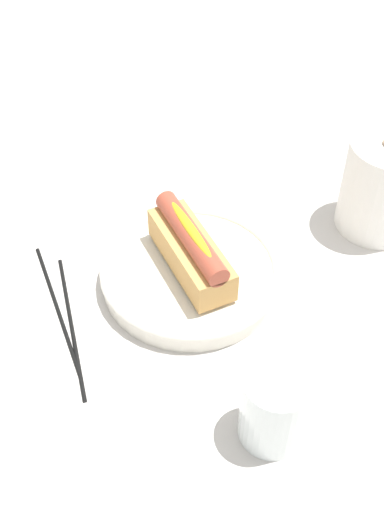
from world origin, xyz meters
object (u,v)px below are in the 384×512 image
object	(u,v)px
serving_bowl	(192,275)
hotdog_front	(192,251)
paper_towel_roll	(384,186)
chopstick_near	(71,323)
chopstick_far	(57,307)
water_glass	(274,410)

from	to	relation	value
serving_bowl	hotdog_front	bearing A→B (deg)	135.00
hotdog_front	paper_towel_roll	bearing A→B (deg)	97.55
serving_bowl	hotdog_front	distance (m)	0.04
hotdog_front	paper_towel_roll	xyz separation A→B (m)	(-0.04, 0.27, 0.01)
chopstick_near	chopstick_far	distance (m)	0.03
serving_bowl	chopstick_far	size ratio (longest dim) A/B	1.02
hotdog_front	water_glass	bearing A→B (deg)	4.53
chopstick_far	chopstick_near	bearing A→B (deg)	16.71
paper_towel_roll	chopstick_far	size ratio (longest dim) A/B	0.61
paper_towel_roll	chopstick_near	xyz separation A→B (m)	(0.06, -0.43, -0.06)
water_glass	paper_towel_roll	bearing A→B (deg)	134.76
serving_bowl	water_glass	xyz separation A→B (m)	(0.22, 0.02, 0.02)
water_glass	chopstick_near	xyz separation A→B (m)	(-0.20, -0.17, -0.04)
chopstick_near	chopstick_far	bearing A→B (deg)	-156.36
serving_bowl	hotdog_front	xyz separation A→B (m)	(-0.00, 0.00, 0.04)
chopstick_far	water_glass	bearing A→B (deg)	33.86
hotdog_front	chopstick_near	bearing A→B (deg)	-82.68
serving_bowl	chopstick_near	world-z (taller)	serving_bowl
hotdog_front	chopstick_near	size ratio (longest dim) A/B	0.71
hotdog_front	chopstick_far	distance (m)	0.18
serving_bowl	hotdog_front	size ratio (longest dim) A/B	1.45
chopstick_near	chopstick_far	size ratio (longest dim) A/B	1.00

